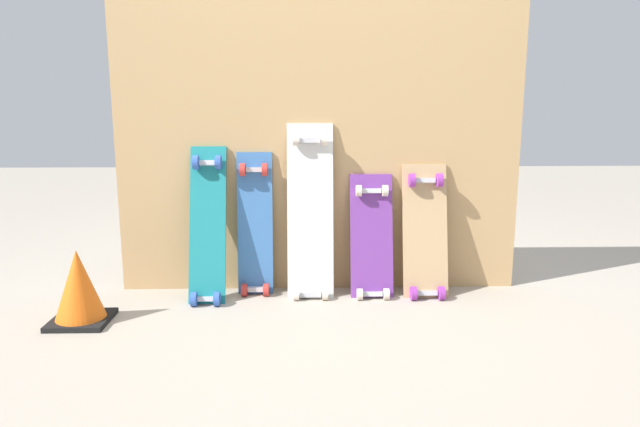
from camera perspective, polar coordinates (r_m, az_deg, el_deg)
name	(u,v)px	position (r m, az deg, el deg)	size (l,w,h in m)	color
ground_plane	(320,291)	(3.10, -0.03, -7.68)	(12.00, 12.00, 0.00)	#A89E8E
plywood_wall_panel	(319,136)	(3.01, -0.07, 7.73)	(2.11, 0.04, 1.64)	tan
skateboard_teal	(207,230)	(2.96, -11.13, -1.66)	(0.18, 0.30, 0.83)	#197A7F
skateboard_blue	(255,230)	(3.01, -6.48, -1.60)	(0.18, 0.16, 0.80)	#386BAD
skateboard_white	(310,218)	(2.95, -0.97, -0.42)	(0.24, 0.22, 0.96)	silver
skateboard_purple	(372,242)	(2.99, 5.16, -2.86)	(0.22, 0.23, 0.69)	#6B338C
skateboard_natural	(425,237)	(3.02, 10.43, -2.27)	(0.23, 0.24, 0.74)	tan
traffic_cone	(79,287)	(2.84, -22.86, -6.78)	(0.26, 0.26, 0.34)	black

